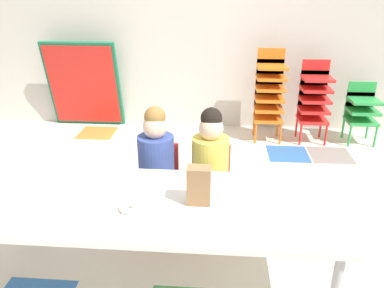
% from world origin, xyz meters
% --- Properties ---
extents(ground_plane, '(6.20, 4.47, 0.02)m').
position_xyz_m(ground_plane, '(0.00, 0.01, -0.01)').
color(ground_plane, silver).
extents(back_wall, '(6.20, 0.10, 2.58)m').
position_xyz_m(back_wall, '(0.00, 2.23, 1.29)').
color(back_wall, beige).
rests_on(back_wall, ground_plane).
extents(craft_table, '(1.95, 0.79, 0.57)m').
position_xyz_m(craft_table, '(-0.15, -0.63, 0.52)').
color(craft_table, white).
rests_on(craft_table, ground_plane).
extents(seated_child_near_camera, '(0.32, 0.31, 0.92)m').
position_xyz_m(seated_child_near_camera, '(-0.29, -0.01, 0.55)').
color(seated_child_near_camera, red).
rests_on(seated_child_near_camera, ground_plane).
extents(seated_child_middle_seat, '(0.33, 0.33, 0.92)m').
position_xyz_m(seated_child_middle_seat, '(0.10, -0.01, 0.55)').
color(seated_child_middle_seat, red).
rests_on(seated_child_middle_seat, ground_plane).
extents(kid_chair_orange_stack, '(0.32, 0.30, 1.04)m').
position_xyz_m(kid_chair_orange_stack, '(0.71, 1.79, 0.58)').
color(kid_chair_orange_stack, orange).
rests_on(kid_chair_orange_stack, ground_plane).
extents(kid_chair_red_stack, '(0.32, 0.30, 0.92)m').
position_xyz_m(kid_chair_red_stack, '(1.21, 1.79, 0.52)').
color(kid_chair_red_stack, red).
rests_on(kid_chair_red_stack, ground_plane).
extents(kid_chair_green_stack, '(0.32, 0.30, 0.68)m').
position_xyz_m(kid_chair_green_stack, '(1.75, 1.79, 0.40)').
color(kid_chair_green_stack, green).
rests_on(kid_chair_green_stack, ground_plane).
extents(folded_activity_table, '(0.90, 0.29, 1.09)m').
position_xyz_m(folded_activity_table, '(-1.54, 2.03, 0.54)').
color(folded_activity_table, '#19724C').
rests_on(folded_activity_table, ground_plane).
extents(paper_bag_brown, '(0.13, 0.09, 0.22)m').
position_xyz_m(paper_bag_brown, '(0.05, -0.63, 0.68)').
color(paper_bag_brown, '#9E754C').
rests_on(paper_bag_brown, craft_table).
extents(paper_plate_near_edge, '(0.18, 0.18, 0.01)m').
position_xyz_m(paper_plate_near_edge, '(-0.32, -0.75, 0.57)').
color(paper_plate_near_edge, white).
rests_on(paper_plate_near_edge, craft_table).
extents(donut_powdered_on_plate, '(0.10, 0.10, 0.03)m').
position_xyz_m(donut_powdered_on_plate, '(-0.32, -0.75, 0.59)').
color(donut_powdered_on_plate, white).
rests_on(donut_powdered_on_plate, craft_table).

